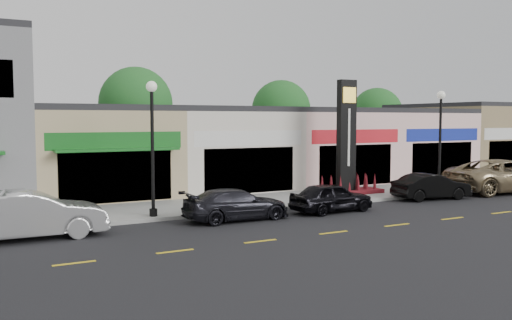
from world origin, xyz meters
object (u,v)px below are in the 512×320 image
object	(u,v)px
car_dark_sedan	(236,204)
lamp_east_near	(440,131)
lamp_west_near	(152,135)
pylon_sign	(346,154)
car_black_conv	(431,186)
car_white_van	(31,215)
car_black_sedan	(331,197)
car_gold_suv	(505,176)

from	to	relation	value
car_dark_sedan	lamp_east_near	bearing A→B (deg)	-83.08
lamp_west_near	pylon_sign	world-z (taller)	pylon_sign
car_dark_sedan	car_black_conv	size ratio (longest dim) A/B	1.10
lamp_west_near	car_white_van	world-z (taller)	lamp_west_near
car_black_sedan	pylon_sign	bearing A→B (deg)	-47.58
car_dark_sedan	car_black_conv	world-z (taller)	car_black_conv
car_gold_suv	car_white_van	bearing A→B (deg)	100.12
car_black_sedan	lamp_east_near	bearing A→B (deg)	-80.76
lamp_east_near	car_white_van	size ratio (longest dim) A/B	1.09
car_black_conv	lamp_east_near	bearing A→B (deg)	-48.96
lamp_west_near	car_black_conv	size ratio (longest dim) A/B	1.35
pylon_sign	car_black_sedan	world-z (taller)	pylon_sign
lamp_west_near	car_dark_sedan	xyz separation A→B (m)	(2.97, -1.64, -2.83)
car_dark_sedan	car_black_sedan	distance (m)	4.55
car_black_sedan	lamp_west_near	bearing A→B (deg)	72.79
lamp_east_near	car_gold_suv	xyz separation A→B (m)	(3.94, -1.06, -2.55)
lamp_west_near	car_white_van	xyz separation A→B (m)	(-4.77, -1.52, -2.65)
lamp_east_near	car_dark_sedan	size ratio (longest dim) A/B	1.23
car_white_van	car_dark_sedan	size ratio (longest dim) A/B	1.13
pylon_sign	car_black_conv	world-z (taller)	pylon_sign
car_black_sedan	car_gold_suv	bearing A→B (deg)	-89.48
car_black_conv	car_gold_suv	bearing A→B (deg)	-81.57
lamp_east_near	car_black_conv	bearing A→B (deg)	-146.62
car_white_van	car_dark_sedan	distance (m)	7.74
pylon_sign	car_gold_suv	world-z (taller)	pylon_sign
car_dark_sedan	car_gold_suv	size ratio (longest dim) A/B	0.66
lamp_east_near	car_black_sedan	size ratio (longest dim) A/B	1.42
lamp_west_near	car_dark_sedan	world-z (taller)	lamp_west_near
pylon_sign	lamp_east_near	bearing A→B (deg)	-18.75
car_dark_sedan	car_black_sedan	xyz separation A→B (m)	(4.54, -0.24, 0.01)
lamp_west_near	lamp_east_near	bearing A→B (deg)	0.00
lamp_east_near	car_dark_sedan	world-z (taller)	lamp_east_near
lamp_east_near	car_black_conv	distance (m)	3.49
pylon_sign	car_dark_sedan	bearing A→B (deg)	-157.46
pylon_sign	car_dark_sedan	world-z (taller)	pylon_sign
lamp_east_near	car_black_sedan	world-z (taller)	lamp_east_near
car_black_conv	pylon_sign	bearing A→B (deg)	56.69
pylon_sign	car_black_conv	size ratio (longest dim) A/B	1.48
car_black_sedan	car_white_van	bearing A→B (deg)	85.16
lamp_west_near	car_white_van	size ratio (longest dim) A/B	1.09
car_white_van	lamp_west_near	bearing A→B (deg)	-71.64
lamp_west_near	car_black_sedan	xyz separation A→B (m)	(7.51, -1.87, -2.82)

